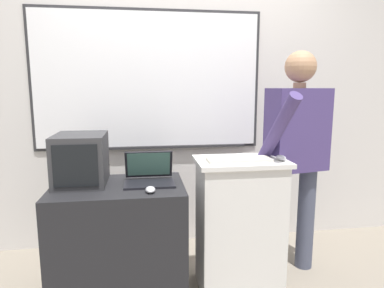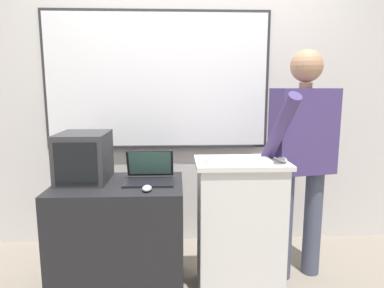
{
  "view_description": "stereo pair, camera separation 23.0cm",
  "coord_description": "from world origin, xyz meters",
  "px_view_note": "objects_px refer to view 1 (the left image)",
  "views": [
    {
      "loc": [
        -0.35,
        -1.77,
        1.41
      ],
      "look_at": [
        -0.02,
        0.47,
        1.03
      ],
      "focal_mm": 32.0,
      "sensor_mm": 36.0,
      "label": 1
    },
    {
      "loc": [
        -0.12,
        -1.79,
        1.41
      ],
      "look_at": [
        -0.02,
        0.47,
        1.03
      ],
      "focal_mm": 32.0,
      "sensor_mm": 36.0,
      "label": 2
    }
  ],
  "objects_px": {
    "person_presenter": "(297,147)",
    "computer_mouse_by_laptop": "(150,190)",
    "laptop": "(149,174)",
    "computer_mouse_by_keyboard": "(281,158)",
    "wireless_keyboard": "(239,160)",
    "crt_monitor": "(81,159)",
    "lectern_podium": "(239,224)",
    "side_desk": "(120,241)"
  },
  "relations": [
    {
      "from": "wireless_keyboard",
      "to": "crt_monitor",
      "type": "xyz_separation_m",
      "value": [
        -1.03,
        0.15,
        0.0
      ]
    },
    {
      "from": "computer_mouse_by_laptop",
      "to": "crt_monitor",
      "type": "relative_size",
      "value": 0.25
    },
    {
      "from": "laptop",
      "to": "crt_monitor",
      "type": "bearing_deg",
      "value": 176.15
    },
    {
      "from": "side_desk",
      "to": "laptop",
      "type": "distance_m",
      "value": 0.49
    },
    {
      "from": "lectern_podium",
      "to": "laptop",
      "type": "xyz_separation_m",
      "value": [
        -0.61,
        0.07,
        0.36
      ]
    },
    {
      "from": "wireless_keyboard",
      "to": "computer_mouse_by_laptop",
      "type": "height_order",
      "value": "wireless_keyboard"
    },
    {
      "from": "side_desk",
      "to": "computer_mouse_by_laptop",
      "type": "bearing_deg",
      "value": -40.98
    },
    {
      "from": "laptop",
      "to": "computer_mouse_by_keyboard",
      "type": "bearing_deg",
      "value": -9.16
    },
    {
      "from": "lectern_podium",
      "to": "wireless_keyboard",
      "type": "distance_m",
      "value": 0.47
    },
    {
      "from": "computer_mouse_by_laptop",
      "to": "side_desk",
      "type": "bearing_deg",
      "value": 139.02
    },
    {
      "from": "lectern_podium",
      "to": "laptop",
      "type": "bearing_deg",
      "value": 173.16
    },
    {
      "from": "person_presenter",
      "to": "computer_mouse_by_laptop",
      "type": "xyz_separation_m",
      "value": [
        -1.08,
        -0.31,
        -0.18
      ]
    },
    {
      "from": "wireless_keyboard",
      "to": "computer_mouse_by_laptop",
      "type": "bearing_deg",
      "value": -170.21
    },
    {
      "from": "computer_mouse_by_laptop",
      "to": "wireless_keyboard",
      "type": "bearing_deg",
      "value": 9.79
    },
    {
      "from": "laptop",
      "to": "computer_mouse_by_laptop",
      "type": "xyz_separation_m",
      "value": [
        0.0,
        -0.23,
        -0.04
      ]
    },
    {
      "from": "side_desk",
      "to": "wireless_keyboard",
      "type": "bearing_deg",
      "value": -5.74
    },
    {
      "from": "side_desk",
      "to": "computer_mouse_by_laptop",
      "type": "relative_size",
      "value": 8.58
    },
    {
      "from": "person_presenter",
      "to": "side_desk",
      "type": "bearing_deg",
      "value": 174.54
    },
    {
      "from": "lectern_podium",
      "to": "computer_mouse_by_keyboard",
      "type": "relative_size",
      "value": 9.26
    },
    {
      "from": "crt_monitor",
      "to": "computer_mouse_by_keyboard",
      "type": "bearing_deg",
      "value": -7.38
    },
    {
      "from": "laptop",
      "to": "crt_monitor",
      "type": "xyz_separation_m",
      "value": [
        -0.44,
        0.03,
        0.11
      ]
    },
    {
      "from": "computer_mouse_by_laptop",
      "to": "computer_mouse_by_keyboard",
      "type": "distance_m",
      "value": 0.89
    },
    {
      "from": "laptop",
      "to": "computer_mouse_by_keyboard",
      "type": "height_order",
      "value": "laptop"
    },
    {
      "from": "side_desk",
      "to": "person_presenter",
      "type": "relative_size",
      "value": 0.52
    },
    {
      "from": "lectern_podium",
      "to": "wireless_keyboard",
      "type": "xyz_separation_m",
      "value": [
        -0.03,
        -0.05,
        0.47
      ]
    },
    {
      "from": "person_presenter",
      "to": "laptop",
      "type": "distance_m",
      "value": 1.1
    },
    {
      "from": "laptop",
      "to": "computer_mouse_by_keyboard",
      "type": "distance_m",
      "value": 0.89
    },
    {
      "from": "computer_mouse_by_laptop",
      "to": "crt_monitor",
      "type": "bearing_deg",
      "value": 150.17
    },
    {
      "from": "person_presenter",
      "to": "lectern_podium",
      "type": "bearing_deg",
      "value": -172.5
    },
    {
      "from": "laptop",
      "to": "computer_mouse_by_laptop",
      "type": "height_order",
      "value": "laptop"
    },
    {
      "from": "person_presenter",
      "to": "wireless_keyboard",
      "type": "height_order",
      "value": "person_presenter"
    },
    {
      "from": "computer_mouse_by_keyboard",
      "to": "crt_monitor",
      "type": "relative_size",
      "value": 0.25
    },
    {
      "from": "computer_mouse_by_laptop",
      "to": "laptop",
      "type": "bearing_deg",
      "value": 90.53
    },
    {
      "from": "side_desk",
      "to": "person_presenter",
      "type": "distance_m",
      "value": 1.42
    },
    {
      "from": "computer_mouse_by_keyboard",
      "to": "crt_monitor",
      "type": "height_order",
      "value": "crt_monitor"
    },
    {
      "from": "side_desk",
      "to": "laptop",
      "type": "height_order",
      "value": "laptop"
    },
    {
      "from": "laptop",
      "to": "lectern_podium",
      "type": "bearing_deg",
      "value": -6.84
    },
    {
      "from": "wireless_keyboard",
      "to": "computer_mouse_by_keyboard",
      "type": "xyz_separation_m",
      "value": [
        0.28,
        -0.02,
        0.01
      ]
    },
    {
      "from": "side_desk",
      "to": "wireless_keyboard",
      "type": "relative_size",
      "value": 2.04
    },
    {
      "from": "laptop",
      "to": "wireless_keyboard",
      "type": "relative_size",
      "value": 0.78
    },
    {
      "from": "person_presenter",
      "to": "computer_mouse_by_laptop",
      "type": "relative_size",
      "value": 16.61
    },
    {
      "from": "side_desk",
      "to": "computer_mouse_by_laptop",
      "type": "xyz_separation_m",
      "value": [
        0.21,
        -0.18,
        0.4
      ]
    }
  ]
}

